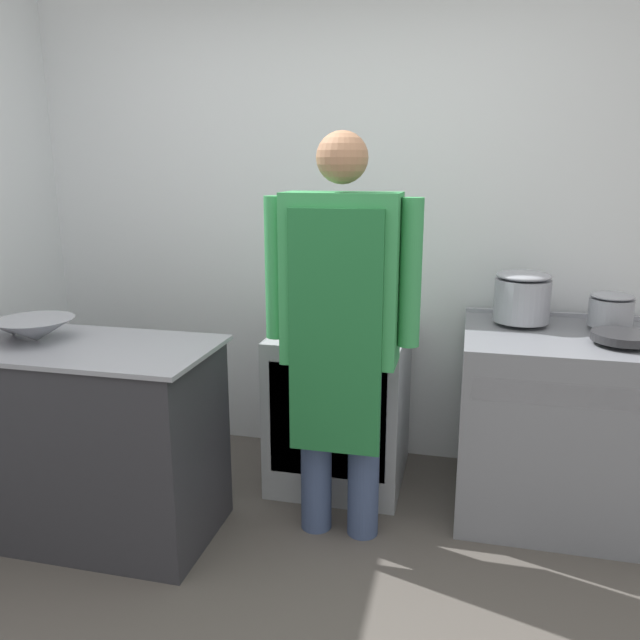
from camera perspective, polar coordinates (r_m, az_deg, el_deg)
name	(u,v)px	position (r m, az deg, el deg)	size (l,w,h in m)	color
wall_back	(335,218)	(3.48, 1.37, 9.31)	(8.00, 0.05, 2.70)	silver
prep_counter	(68,437)	(3.07, -22.07, -9.89)	(1.38, 0.61, 0.88)	#2D2D33
stove	(562,424)	(3.20, 21.21, -8.86)	(0.94, 0.77, 0.90)	slate
fridge_unit	(341,405)	(3.31, 1.90, -7.81)	(0.67, 0.67, 0.81)	#93999E
person_cook	(341,316)	(2.63, 1.89, 0.33)	(0.66, 0.24, 1.77)	#38476B
mixing_bowl	(35,330)	(2.99, -24.57, -0.82)	(0.34, 0.34, 0.10)	gray
small_bowl	(13,328)	(3.14, -26.23, -0.62)	(0.22, 0.22, 0.07)	gray
stock_pot	(522,296)	(3.14, 18.01, 2.11)	(0.26, 0.26, 0.24)	gray
saute_pan	(623,337)	(2.96, 25.93, -1.39)	(0.26, 0.26, 0.04)	#262628
sauce_pot	(611,309)	(3.21, 25.07, 0.92)	(0.20, 0.20, 0.16)	gray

